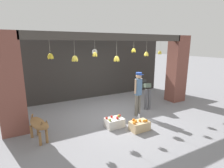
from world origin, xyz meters
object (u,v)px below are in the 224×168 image
dog (39,125)px  water_bottle (139,117)px  fruit_crate_oranges (139,125)px  shopkeeper (138,91)px  worker_stooping (147,90)px  fruit_crate_apples (114,122)px  wall_clock (95,52)px

dog → water_bottle: 3.17m
fruit_crate_oranges → shopkeeper: bearing=57.0°
worker_stooping → fruit_crate_apples: worker_stooping is taller
shopkeeper → worker_stooping: size_ratio=1.46×
worker_stooping → fruit_crate_oranges: 2.11m
water_bottle → fruit_crate_oranges: bearing=-125.3°
fruit_crate_oranges → water_bottle: 0.72m
water_bottle → worker_stooping: bearing=41.2°
fruit_crate_oranges → water_bottle: (0.41, 0.59, -0.03)m
dog → wall_clock: bearing=118.8°
worker_stooping → wall_clock: size_ratio=3.85×
fruit_crate_oranges → fruit_crate_apples: 0.78m
shopkeeper → wall_clock: (-0.48, 2.83, 1.26)m
worker_stooping → water_bottle: 1.46m
fruit_crate_oranges → water_bottle: size_ratio=2.31×
worker_stooping → fruit_crate_oranges: worker_stooping is taller
worker_stooping → wall_clock: bearing=144.4°
fruit_crate_oranges → fruit_crate_apples: bearing=136.1°
worker_stooping → fruit_crate_apples: 2.25m
dog → worker_stooping: 4.21m
wall_clock → worker_stooping: bearing=-60.8°
shopkeeper → fruit_crate_apples: size_ratio=2.86×
shopkeeper → wall_clock: bearing=-88.6°
dog → fruit_crate_oranges: (2.73, -0.75, -0.32)m
fruit_crate_apples → water_bottle: bearing=2.4°
shopkeeper → wall_clock: 3.13m
fruit_crate_oranges → wall_clock: wall_clock is taller
dog → wall_clock: 4.49m
dog → fruit_crate_apples: bearing=66.8°
water_bottle → dog: bearing=177.0°
fruit_crate_apples → worker_stooping: bearing=24.8°
wall_clock → fruit_crate_oranges: bearing=-91.9°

